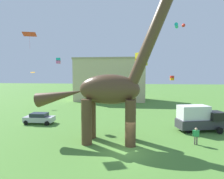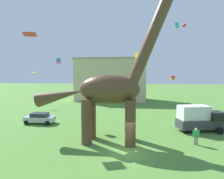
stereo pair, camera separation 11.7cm
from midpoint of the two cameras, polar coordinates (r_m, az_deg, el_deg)
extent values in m
plane|color=#4C7F33|center=(18.86, 3.67, -17.73)|extent=(240.00, 240.00, 0.00)
cylinder|color=#513823|center=(21.54, 5.39, -8.43)|extent=(1.07, 1.07, 4.62)
cylinder|color=#513823|center=(19.56, 5.24, -9.78)|extent=(1.07, 1.07, 4.62)
cylinder|color=#513823|center=(22.09, -6.29, -8.11)|extent=(1.07, 1.07, 4.62)
cylinder|color=#513823|center=(20.16, -7.62, -9.37)|extent=(1.07, 1.07, 4.62)
ellipsoid|color=#513823|center=(20.21, -0.90, 0.04)|extent=(6.33, 2.72, 3.11)
cylinder|color=#513823|center=(20.29, 11.01, 14.11)|extent=(4.55, 1.17, 9.01)
cone|color=#513823|center=(21.63, -14.98, -1.71)|extent=(5.56, 1.56, 2.64)
cube|color=#B7B7BC|center=(30.25, -20.59, -8.08)|extent=(4.24, 1.88, 0.72)
cube|color=#232B35|center=(30.12, -20.63, -6.93)|extent=(2.31, 1.62, 0.52)
cylinder|color=black|center=(30.45, -17.17, -8.60)|extent=(0.63, 0.23, 0.62)
cylinder|color=black|center=(28.88, -18.62, -9.36)|extent=(0.63, 0.23, 0.62)
cylinder|color=black|center=(31.82, -22.34, -8.17)|extent=(0.63, 0.23, 0.62)
cylinder|color=black|center=(30.32, -24.00, -8.86)|extent=(0.63, 0.23, 0.62)
cube|color=#38383D|center=(27.11, 24.11, -9.05)|extent=(5.94, 3.39, 1.10)
cube|color=black|center=(27.49, 27.89, -6.76)|extent=(2.20, 2.31, 1.00)
cube|color=silver|center=(26.59, 22.59, -6.17)|extent=(3.96, 2.82, 1.70)
cylinder|color=black|center=(28.85, 27.33, -9.47)|extent=(0.84, 0.45, 0.80)
cylinder|color=black|center=(26.96, 28.91, -10.51)|extent=(0.84, 0.45, 0.80)
cylinder|color=black|center=(27.78, 20.07, -9.76)|extent=(0.84, 0.45, 0.80)
cylinder|color=black|center=(25.81, 21.15, -10.90)|extent=(0.84, 0.45, 0.80)
cylinder|color=#6B6056|center=(22.05, 22.89, -13.55)|extent=(0.14, 0.14, 0.86)
cylinder|color=#6B6056|center=(22.11, 23.43, -13.52)|extent=(0.14, 0.14, 0.86)
cube|color=green|center=(21.86, 23.22, -11.71)|extent=(0.47, 0.29, 0.61)
sphere|color=tan|center=(21.75, 23.26, -10.60)|extent=(0.27, 0.27, 0.27)
cylinder|color=green|center=(21.78, 22.54, -11.66)|extent=(0.11, 0.11, 0.58)
cylinder|color=green|center=(21.93, 23.91, -11.59)|extent=(0.11, 0.11, 0.58)
cube|color=red|center=(42.48, 17.08, 3.52)|extent=(0.78, 0.78, 0.54)
cube|color=orange|center=(42.49, 17.07, 2.95)|extent=(0.78, 0.78, 0.54)
cube|color=red|center=(26.80, -23.13, 14.66)|extent=(1.83, 1.56, 0.34)
cylinder|color=red|center=(26.64, -23.06, 12.52)|extent=(0.01, 0.01, 1.56)
cube|color=#19B2B7|center=(30.31, -15.56, 8.45)|extent=(0.71, 0.71, 0.47)
cube|color=pink|center=(30.29, -15.54, 7.76)|extent=(0.71, 0.71, 0.47)
cube|color=yellow|center=(22.07, 8.42, 9.55)|extent=(1.37, 1.37, 0.79)
cube|color=yellow|center=(22.03, 8.40, 7.96)|extent=(1.37, 1.37, 0.79)
cube|color=orange|center=(47.17, -22.24, 4.66)|extent=(1.07, 0.86, 0.24)
cylinder|color=yellow|center=(47.17, -22.21, 3.90)|extent=(0.01, 0.01, 0.96)
cylinder|color=#19B2B7|center=(38.30, 18.24, 17.36)|extent=(1.10, 2.22, 0.60)
cone|color=red|center=(38.26, 20.08, 17.32)|extent=(0.74, 0.67, 0.63)
cube|color=#CCB78E|center=(52.89, -0.50, 2.72)|extent=(18.29, 9.01, 10.80)
cube|color=tan|center=(53.00, -0.50, 8.83)|extent=(18.66, 9.19, 0.50)
camera|label=1|loc=(0.06, -90.16, -0.01)|focal=31.25mm
camera|label=2|loc=(0.06, 89.84, 0.01)|focal=31.25mm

